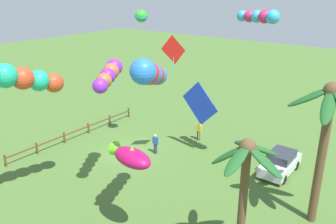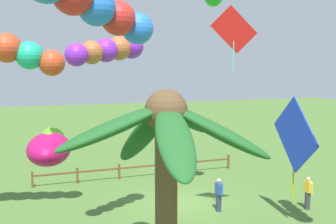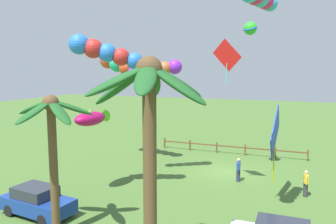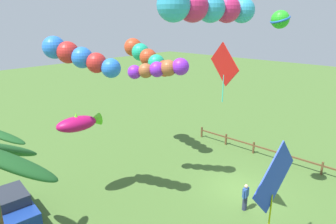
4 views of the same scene
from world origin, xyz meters
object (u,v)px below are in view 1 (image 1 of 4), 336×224
at_px(palm_tree_1, 245,174).
at_px(parked_car_0, 280,163).
at_px(kite_diamond_3, 174,50).
at_px(kite_fish_7, 130,156).
at_px(kite_ball_6, 141,16).
at_px(spectator_1, 199,131).
at_px(spectator_0, 155,144).
at_px(kite_tube_0, 259,16).
at_px(kite_tube_1, 150,73).
at_px(kite_tube_2, 109,75).
at_px(kite_diamond_5, 200,104).
at_px(kite_tube_4, 18,78).
at_px(palm_tree_0, 328,119).

distance_m(palm_tree_1, parked_car_0, 10.41).
bearing_deg(kite_diamond_3, kite_fish_7, 22.01).
bearing_deg(kite_ball_6, parked_car_0, 105.02).
bearing_deg(spectator_1, spectator_0, -17.00).
bearing_deg(kite_ball_6, kite_diamond_3, 76.47).
bearing_deg(spectator_1, kite_tube_0, 66.28).
relative_size(kite_tube_1, kite_diamond_3, 1.40).
xyz_separation_m(kite_tube_2, kite_ball_6, (-5.71, -2.52, 2.73)).
bearing_deg(kite_diamond_5, kite_diamond_3, -6.22).
height_order(spectator_0, kite_ball_6, kite_ball_6).
relative_size(spectator_0, kite_ball_6, 1.20).
distance_m(spectator_1, kite_fish_7, 13.24).
bearing_deg(palm_tree_1, kite_tube_1, -85.61).
relative_size(parked_car_0, kite_ball_6, 2.95).
relative_size(palm_tree_1, spectator_0, 4.02).
relative_size(spectator_1, kite_diamond_3, 0.59).
distance_m(parked_car_0, kite_diamond_3, 10.61).
distance_m(spectator_0, kite_tube_0, 11.93).
bearing_deg(kite_ball_6, kite_diamond_5, 118.38).
height_order(spectator_0, kite_diamond_5, kite_diamond_5).
xyz_separation_m(palm_tree_1, kite_tube_4, (2.89, -11.83, 2.89)).
distance_m(spectator_1, kite_tube_1, 14.00).
height_order(spectator_0, kite_tube_2, kite_tube_2).
xyz_separation_m(kite_diamond_3, kite_diamond_5, (-2.89, 0.31, -4.40)).
distance_m(kite_ball_6, kite_fish_7, 11.92).
bearing_deg(kite_diamond_3, kite_diamond_5, 173.78).
bearing_deg(kite_tube_2, kite_tube_4, -33.85).
relative_size(parked_car_0, kite_diamond_3, 1.46).
height_order(palm_tree_1, kite_tube_2, kite_tube_2).
xyz_separation_m(kite_tube_0, kite_diamond_3, (2.25, -4.68, -2.21)).
distance_m(spectator_0, kite_tube_4, 11.69).
distance_m(spectator_1, kite_tube_0, 11.38).
bearing_deg(spectator_1, kite_tube_4, -11.69).
bearing_deg(kite_tube_0, kite_tube_4, -36.84).
relative_size(kite_tube_4, kite_fish_7, 1.76).
relative_size(palm_tree_1, kite_tube_2, 1.93).
xyz_separation_m(palm_tree_0, spectator_0, (-1.02, -12.06, -5.16)).
bearing_deg(spectator_1, parked_car_0, 81.34).
relative_size(kite_tube_4, kite_ball_6, 3.60).
bearing_deg(kite_ball_6, kite_tube_2, 23.80).
relative_size(kite_ball_6, kite_fish_7, 0.49).
xyz_separation_m(palm_tree_1, kite_diamond_3, (-5.92, -8.22, 3.49)).
bearing_deg(spectator_1, kite_tube_1, 20.92).
height_order(spectator_1, kite_tube_2, kite_tube_2).
bearing_deg(kite_tube_1, kite_tube_0, 171.29).
relative_size(kite_diamond_5, kite_fish_7, 1.68).
bearing_deg(kite_tube_4, parked_car_0, 140.44).
bearing_deg(kite_diamond_5, spectator_1, -147.44).
bearing_deg(palm_tree_1, kite_ball_6, -120.00).
distance_m(parked_car_0, spectator_0, 9.18).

